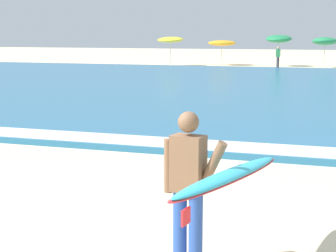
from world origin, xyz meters
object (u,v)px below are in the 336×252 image
(beach_umbrella_0, at_px, (170,40))
(beach_umbrella_2, at_px, (279,39))
(beach_umbrella_1, at_px, (222,43))
(beachgoer_near_row_left, at_px, (278,57))
(surfer_with_board, at_px, (207,181))
(beach_umbrella_3, at_px, (325,41))

(beach_umbrella_0, bearing_deg, beach_umbrella_2, 13.90)
(beach_umbrella_1, distance_m, beachgoer_near_row_left, 5.39)
(surfer_with_board, distance_m, beach_umbrella_0, 35.95)
(surfer_with_board, bearing_deg, beach_umbrella_0, 107.68)
(beachgoer_near_row_left, bearing_deg, beach_umbrella_2, 95.24)
(beach_umbrella_0, bearing_deg, beach_umbrella_3, 4.47)
(beach_umbrella_0, height_order, beachgoer_near_row_left, beach_umbrella_0)
(beach_umbrella_2, relative_size, beachgoer_near_row_left, 1.58)
(beach_umbrella_1, distance_m, beach_umbrella_3, 8.02)
(surfer_with_board, relative_size, beach_umbrella_1, 1.20)
(surfer_with_board, bearing_deg, beach_umbrella_1, 101.27)
(beachgoer_near_row_left, bearing_deg, beach_umbrella_1, 152.09)
(surfer_with_board, xyz_separation_m, beach_umbrella_2, (-2.78, 36.25, 1.09))
(beach_umbrella_0, bearing_deg, surfer_with_board, -72.32)
(beach_umbrella_3, relative_size, beachgoer_near_row_left, 1.45)
(beach_umbrella_1, bearing_deg, beach_umbrella_2, -2.08)
(beach_umbrella_1, bearing_deg, beach_umbrella_0, -149.25)
(beach_umbrella_0, height_order, beach_umbrella_3, beach_umbrella_0)
(beach_umbrella_0, height_order, beach_umbrella_2, beach_umbrella_2)
(beach_umbrella_1, xyz_separation_m, beach_umbrella_2, (4.48, -0.16, 0.35))
(beach_umbrella_2, distance_m, beach_umbrella_3, 3.62)
(beach_umbrella_2, height_order, beach_umbrella_3, beach_umbrella_2)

